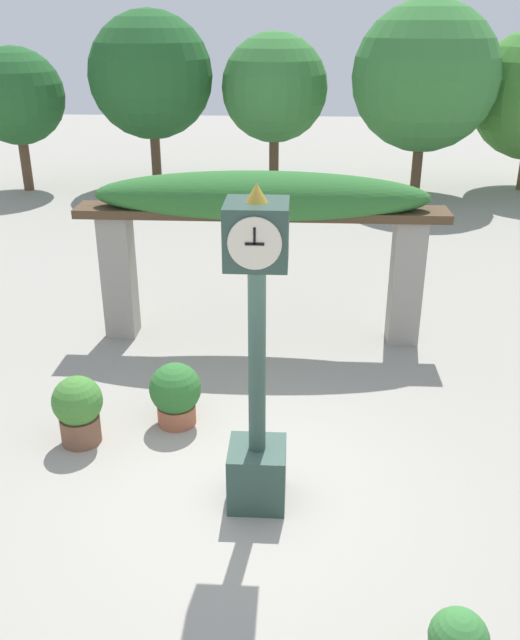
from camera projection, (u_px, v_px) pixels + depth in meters
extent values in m
plane|color=gray|center=(241.00, 487.00, 7.17)|extent=(60.00, 60.00, 0.00)
cube|color=#2D473D|center=(257.00, 474.00, 6.87)|extent=(0.57, 0.57, 0.64)
cylinder|color=#2D473D|center=(257.00, 363.00, 6.36)|extent=(0.17, 0.17, 1.90)
cylinder|color=gold|center=(257.00, 266.00, 5.96)|extent=(0.27, 0.27, 0.04)
cube|color=#2D473D|center=(257.00, 234.00, 5.84)|extent=(0.55, 0.55, 0.55)
cylinder|color=beige|center=(255.00, 244.00, 5.58)|extent=(0.45, 0.02, 0.45)
cylinder|color=beige|center=(259.00, 224.00, 6.10)|extent=(0.45, 0.02, 0.45)
cube|color=black|center=(254.00, 244.00, 5.57)|extent=(0.16, 0.01, 0.02)
cube|color=black|center=(254.00, 236.00, 5.54)|extent=(0.02, 0.01, 0.14)
cone|color=gold|center=(257.00, 193.00, 5.69)|extent=(0.19, 0.19, 0.16)
cube|color=gray|center=(119.00, 276.00, 10.31)|extent=(0.45, 0.45, 1.93)
cube|color=gray|center=(406.00, 282.00, 10.08)|extent=(0.45, 0.45, 1.93)
cube|color=#4C3823|center=(260.00, 216.00, 9.57)|extent=(5.39, 0.15, 0.13)
cube|color=#4C3823|center=(261.00, 214.00, 9.71)|extent=(5.39, 0.15, 0.13)
cube|color=#4C3823|center=(261.00, 211.00, 9.85)|extent=(5.39, 0.15, 0.13)
cube|color=#4C3823|center=(262.00, 208.00, 9.98)|extent=(5.39, 0.15, 0.13)
ellipsoid|color=#2D6B2D|center=(261.00, 196.00, 9.68)|extent=(4.84, 1.05, 0.70)
sphere|color=#387A38|center=(459.00, 639.00, 4.94)|extent=(0.45, 0.45, 0.45)
cylinder|color=#9E563D|center=(177.00, 414.00, 8.28)|extent=(0.47, 0.47, 0.25)
sphere|color=#2D6B2D|center=(175.00, 388.00, 8.13)|extent=(0.63, 0.63, 0.63)
cylinder|color=brown|center=(81.00, 429.00, 7.90)|extent=(0.46, 0.46, 0.33)
sphere|color=#427F33|center=(77.00, 401.00, 7.74)|extent=(0.58, 0.58, 0.58)
cylinder|color=brown|center=(25.00, 160.00, 19.34)|extent=(0.28, 0.28, 1.68)
sphere|color=#235B28|center=(16.00, 96.00, 18.62)|extent=(2.62, 2.62, 2.62)
cylinder|color=brown|center=(156.00, 153.00, 19.86)|extent=(0.28, 0.28, 1.88)
sphere|color=#235B28|center=(151.00, 75.00, 18.99)|extent=(3.49, 3.49, 3.49)
cylinder|color=brown|center=(274.00, 157.00, 19.75)|extent=(0.28, 0.28, 1.73)
sphere|color=#387A38|center=(274.00, 88.00, 18.97)|extent=(2.98, 2.98, 2.98)
cylinder|color=brown|center=(417.00, 163.00, 18.79)|extent=(0.28, 0.28, 1.79)
sphere|color=#387A38|center=(425.00, 77.00, 17.87)|extent=(3.88, 3.88, 3.88)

